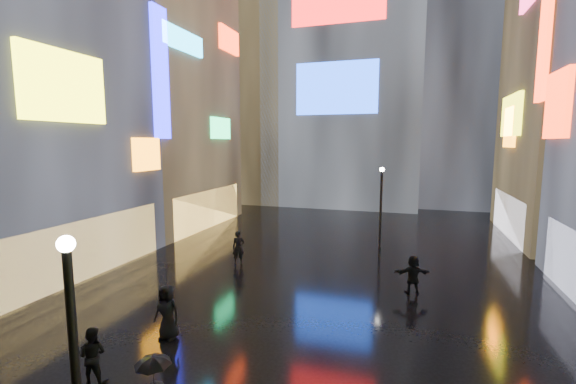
% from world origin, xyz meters
% --- Properties ---
extents(ground, '(140.00, 140.00, 0.00)m').
position_xyz_m(ground, '(0.00, 20.00, 0.00)').
color(ground, black).
rests_on(ground, ground).
extents(building_left_mid, '(10.28, 12.70, 24.00)m').
position_xyz_m(building_left_mid, '(-15.98, 14.01, 11.97)').
color(building_left_mid, black).
rests_on(building_left_mid, ground).
extents(building_left_far, '(10.28, 12.00, 22.00)m').
position_xyz_m(building_left_far, '(-15.98, 26.00, 10.98)').
color(building_left_far, black).
rests_on(building_left_far, ground).
extents(tower_main, '(16.00, 14.20, 42.00)m').
position_xyz_m(tower_main, '(-3.00, 43.97, 21.01)').
color(tower_main, black).
rests_on(tower_main, ground).
extents(tower_flank_right, '(12.00, 12.00, 34.00)m').
position_xyz_m(tower_flank_right, '(9.00, 46.00, 17.00)').
color(tower_flank_right, black).
rests_on(tower_flank_right, ground).
extents(tower_flank_left, '(10.00, 10.00, 26.00)m').
position_xyz_m(tower_flank_left, '(-14.00, 42.00, 13.00)').
color(tower_flank_left, black).
rests_on(tower_flank_left, ground).
extents(lamp_near, '(0.30, 0.30, 5.20)m').
position_xyz_m(lamp_near, '(-1.39, 3.92, 2.94)').
color(lamp_near, black).
rests_on(lamp_near, ground).
extents(lamp_far, '(0.30, 0.30, 5.20)m').
position_xyz_m(lamp_far, '(2.44, 23.99, 2.94)').
color(lamp_far, black).
rests_on(lamp_far, ground).
extents(pedestrian_1, '(0.92, 0.80, 1.63)m').
position_xyz_m(pedestrian_1, '(-4.19, 6.99, 0.82)').
color(pedestrian_1, black).
rests_on(pedestrian_1, ground).
extents(pedestrian_4, '(0.95, 0.62, 1.92)m').
position_xyz_m(pedestrian_4, '(-3.66, 9.76, 0.96)').
color(pedestrian_4, black).
rests_on(pedestrian_4, ground).
extents(pedestrian_5, '(1.69, 0.97, 1.74)m').
position_xyz_m(pedestrian_5, '(4.44, 16.56, 0.87)').
color(pedestrian_5, black).
rests_on(pedestrian_5, ground).
extents(pedestrian_6, '(0.81, 0.73, 1.86)m').
position_xyz_m(pedestrian_6, '(-4.82, 18.03, 0.93)').
color(pedestrian_6, black).
rests_on(pedestrian_6, ground).
extents(umbrella_1, '(0.73, 0.73, 0.64)m').
position_xyz_m(umbrella_1, '(-0.74, 5.18, 2.12)').
color(umbrella_1, black).
rests_on(umbrella_1, pedestrian_2).
extents(umbrella_2, '(1.13, 1.14, 0.79)m').
position_xyz_m(umbrella_2, '(-3.66, 9.76, 2.32)').
color(umbrella_2, black).
rests_on(umbrella_2, pedestrian_4).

